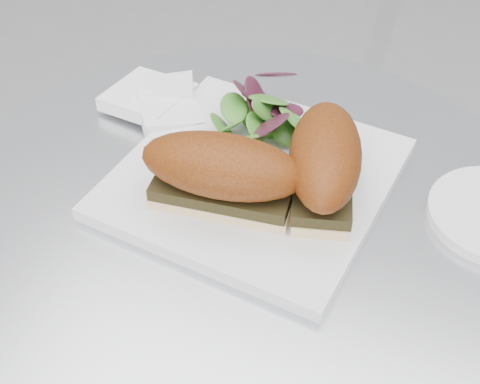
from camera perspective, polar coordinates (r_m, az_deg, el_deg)
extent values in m
cylinder|color=#BBBCC3|center=(0.72, 0.10, -3.02)|extent=(0.70, 0.70, 0.02)
cube|color=white|center=(0.75, 1.19, 1.21)|extent=(0.31, 0.31, 0.02)
cube|color=beige|center=(0.70, -1.47, -0.48)|extent=(0.15, 0.08, 0.01)
cube|color=black|center=(0.69, -1.49, 0.32)|extent=(0.15, 0.08, 0.01)
ellipsoid|color=#73310A|center=(0.67, -1.53, 2.26)|extent=(0.18, 0.10, 0.06)
cube|color=beige|center=(0.72, 6.99, 0.48)|extent=(0.09, 0.15, 0.01)
cube|color=black|center=(0.71, 7.08, 1.28)|extent=(0.09, 0.15, 0.01)
ellipsoid|color=#73310A|center=(0.69, 7.30, 3.19)|extent=(0.12, 0.18, 0.06)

